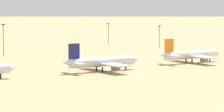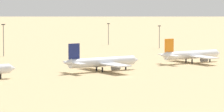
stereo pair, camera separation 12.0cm
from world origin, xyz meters
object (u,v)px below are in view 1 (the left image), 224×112
at_px(light_pole_mid, 159,35).
at_px(parked_jet_navy_2, 102,62).
at_px(light_pole_east, 108,32).
at_px(light_pole_west, 3,38).
at_px(parked_jet_orange_3, 191,55).

bearing_deg(light_pole_mid, parked_jet_navy_2, -138.40).
relative_size(light_pole_mid, light_pole_east, 0.98).
relative_size(light_pole_west, light_pole_mid, 1.22).
bearing_deg(light_pole_west, parked_jet_orange_3, -53.55).
height_order(light_pole_mid, light_pole_east, light_pole_east).
bearing_deg(light_pole_mid, light_pole_west, 178.97).
relative_size(parked_jet_navy_2, parked_jet_orange_3, 1.02).
distance_m(parked_jet_orange_3, light_pole_east, 114.95).
bearing_deg(light_pole_east, parked_jet_navy_2, -124.10).
height_order(parked_jet_navy_2, light_pole_mid, light_pole_mid).
height_order(parked_jet_orange_3, light_pole_west, light_pole_west).
distance_m(parked_jet_navy_2, light_pole_west, 80.68).
xyz_separation_m(parked_jet_navy_2, parked_jet_orange_3, (49.62, 5.81, -0.09)).
bearing_deg(light_pole_west, light_pole_east, 23.38).
bearing_deg(light_pole_east, light_pole_mid, -76.11).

